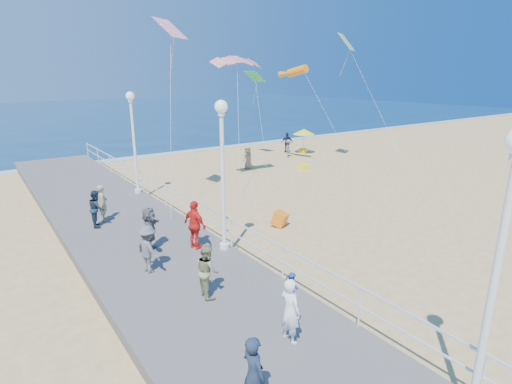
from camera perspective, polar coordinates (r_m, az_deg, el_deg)
ground at (r=18.06m, az=10.24°, el=-5.03°), size 160.00×160.00×0.00m
ocean at (r=77.84m, az=-26.83°, el=9.76°), size 160.00×90.00×0.05m
surf_line at (r=34.95m, az=-14.52°, el=5.09°), size 160.00×1.20×0.04m
boardwalk at (r=14.01m, az=-12.18°, el=-10.74°), size 5.00×44.00×0.40m
railing at (r=14.61m, az=-3.59°, el=-4.73°), size 0.05×42.00×0.55m
lamp_post_near at (r=7.87m, az=31.51°, el=-7.17°), size 0.44×0.44×5.32m
lamp_post_mid at (r=13.78m, az=-4.82°, el=4.42°), size 0.44×0.44×5.32m
lamp_post_far at (r=21.90m, az=-17.14°, el=8.15°), size 0.44×0.44×5.32m
woman_holding_toddler at (r=9.72m, az=4.88°, el=-16.53°), size 0.44×0.62×1.63m
toddler_held at (r=9.67m, az=5.05°, el=-13.59°), size 0.35×0.43×0.84m
spectator_0 at (r=8.05m, az=-0.33°, el=-24.66°), size 0.39×0.59×1.60m
spectator_1 at (r=11.58m, az=-6.96°, el=-11.08°), size 0.68×0.82×1.55m
spectator_2 at (r=13.25m, az=-15.16°, el=-7.84°), size 0.83×1.13×1.58m
spectator_3 at (r=14.59m, az=-8.72°, el=-4.68°), size 0.69×1.14×1.81m
spectator_5 at (r=14.79m, az=-14.95°, el=-5.15°), size 1.18×1.55×1.63m
spectator_6 at (r=18.50m, az=-21.00°, el=-1.44°), size 0.52×0.66×1.59m
spectator_7 at (r=17.88m, az=-21.80°, el=-2.19°), size 0.74×0.86×1.55m
beach_walker_a at (r=33.19m, az=4.66°, el=6.22°), size 1.03×1.08×1.47m
beach_walker_b at (r=35.31m, az=4.48°, el=7.06°), size 1.10×0.86×1.75m
beach_walker_c at (r=28.87m, az=-1.17°, el=4.93°), size 0.61×0.85×1.63m
box_kite at (r=17.81m, az=3.43°, el=-4.07°), size 0.80×0.88×0.74m
beach_umbrella at (r=34.64m, az=6.86°, el=8.55°), size 1.90×1.90×2.14m
beach_chair_left at (r=35.26m, az=6.75°, el=5.87°), size 0.55×0.55×0.40m
beach_chair_right at (r=28.78m, az=6.85°, el=3.53°), size 0.55×0.55×0.40m
kite_parafoil at (r=24.15m, az=-2.74°, el=18.40°), size 3.22×0.94×0.65m
kite_windsock at (r=29.18m, az=5.94°, el=16.82°), size 1.01×2.68×1.08m
kite_diamond_multi at (r=30.69m, az=12.79°, el=20.19°), size 1.82×1.61×1.18m
kite_diamond_green at (r=31.89m, az=-0.17°, el=16.14°), size 1.27×1.48×0.81m
kite_diamond_redwhite at (r=20.58m, az=-12.13°, el=21.89°), size 1.76×1.68×0.92m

